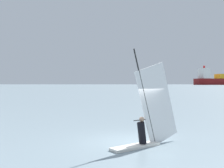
{
  "coord_description": "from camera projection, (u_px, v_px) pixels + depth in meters",
  "views": [
    {
      "loc": [
        6.86,
        -9.94,
        2.73
      ],
      "look_at": [
        -2.64,
        1.81,
        2.7
      ],
      "focal_mm": 41.47,
      "sensor_mm": 36.0,
      "label": 1
    }
  ],
  "objects": [
    {
      "name": "ground_plane",
      "position": [
        132.0,
        142.0,
        12.05
      ],
      "size": [
        4000.0,
        4000.0,
        0.0
      ],
      "primitive_type": "plane",
      "color": "gray"
    },
    {
      "name": "windsurfer",
      "position": [
        148.0,
        120.0,
        11.37
      ],
      "size": [
        1.29,
        3.77,
        4.34
      ],
      "rotation": [
        0.0,
        0.0,
        4.45
      ],
      "color": "white",
      "rests_on": "ground_plane"
    }
  ]
}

